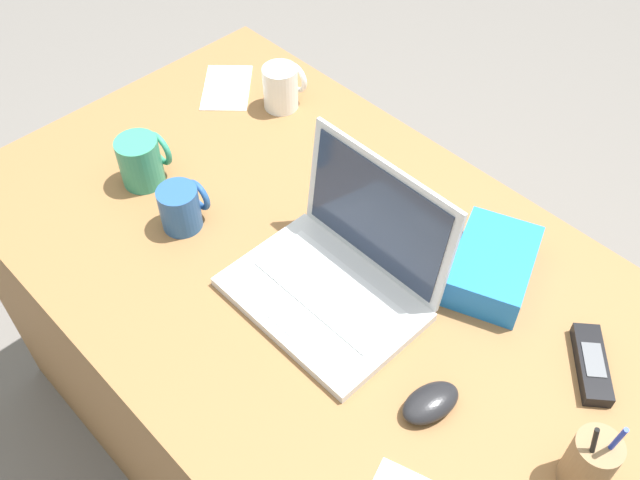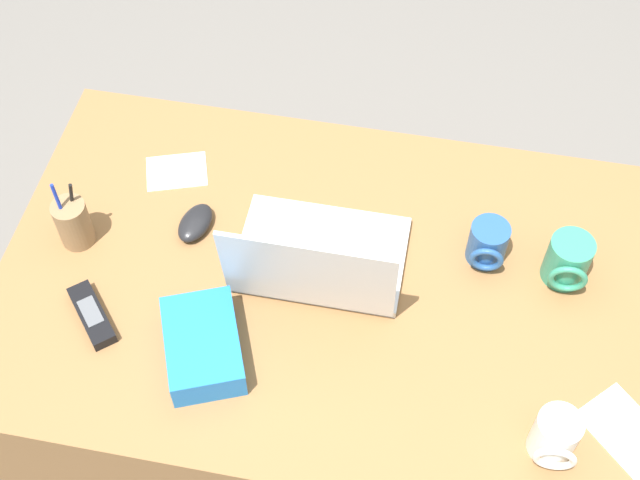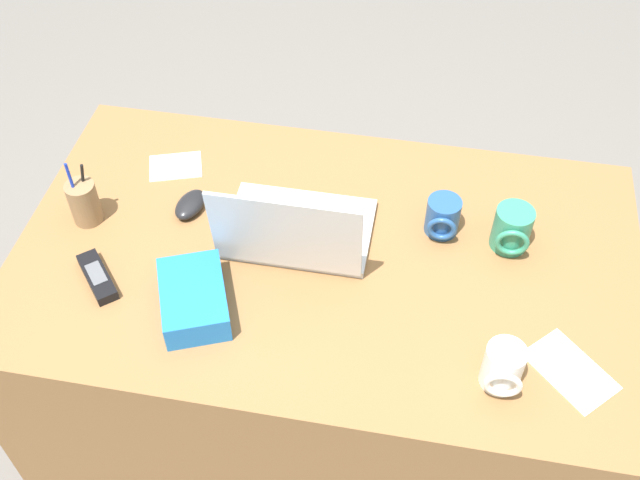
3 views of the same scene
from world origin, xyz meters
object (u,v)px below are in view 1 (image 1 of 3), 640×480
at_px(cordless_phone, 592,364).
at_px(snack_bag, 492,266).
at_px(coffee_mug_white, 142,161).
at_px(coffee_mug_spare, 282,87).
at_px(pen_holder, 590,462).
at_px(computer_mouse, 431,403).
at_px(laptop, 339,272).
at_px(coffee_mug_tall, 181,207).

height_order(cordless_phone, snack_bag, snack_bag).
relative_size(coffee_mug_white, coffee_mug_spare, 1.03).
xyz_separation_m(coffee_mug_spare, pen_holder, (0.94, -0.27, 0.00)).
height_order(computer_mouse, snack_bag, snack_bag).
distance_m(coffee_mug_white, coffee_mug_spare, 0.36).
bearing_deg(snack_bag, coffee_mug_spare, 173.99).
xyz_separation_m(computer_mouse, pen_holder, (0.22, 0.07, 0.04)).
bearing_deg(coffee_mug_white, laptop, 10.19).
bearing_deg(coffee_mug_white, snack_bag, 24.89).
height_order(coffee_mug_tall, pen_holder, pen_holder).
distance_m(computer_mouse, cordless_phone, 0.28).
bearing_deg(coffee_mug_white, coffee_mug_spare, 88.14).
bearing_deg(cordless_phone, laptop, -155.89).
bearing_deg(pen_holder, cordless_phone, 117.56).
distance_m(cordless_phone, pen_holder, 0.20).
distance_m(cordless_phone, snack_bag, 0.23).
relative_size(cordless_phone, snack_bag, 0.70).
bearing_deg(coffee_mug_white, cordless_phone, 16.83).
height_order(computer_mouse, pen_holder, pen_holder).
height_order(coffee_mug_tall, coffee_mug_spare, coffee_mug_spare).
relative_size(computer_mouse, coffee_mug_white, 0.97).
height_order(coffee_mug_spare, cordless_phone, coffee_mug_spare).
height_order(coffee_mug_tall, snack_bag, coffee_mug_tall).
relative_size(coffee_mug_tall, snack_bag, 0.46).
height_order(coffee_mug_white, cordless_phone, coffee_mug_white).
distance_m(laptop, computer_mouse, 0.27).
distance_m(coffee_mug_white, cordless_phone, 0.90).
distance_m(computer_mouse, pen_holder, 0.24).
height_order(coffee_mug_white, coffee_mug_spare, coffee_mug_white).
relative_size(laptop, coffee_mug_tall, 3.67).
height_order(coffee_mug_spare, pen_holder, pen_holder).
xyz_separation_m(laptop, coffee_mug_spare, (-0.46, 0.28, 0.00)).
bearing_deg(laptop, snack_bag, 51.33).
height_order(cordless_phone, pen_holder, pen_holder).
bearing_deg(pen_holder, coffee_mug_tall, -172.35).
distance_m(pen_holder, snack_bag, 0.38).
relative_size(coffee_mug_tall, pen_holder, 0.52).
height_order(computer_mouse, coffee_mug_white, coffee_mug_white).
bearing_deg(coffee_mug_white, pen_holder, 5.43).
bearing_deg(coffee_mug_spare, computer_mouse, -25.41).
xyz_separation_m(computer_mouse, snack_bag, (-0.09, 0.28, 0.02)).
height_order(laptop, coffee_mug_spare, laptop).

